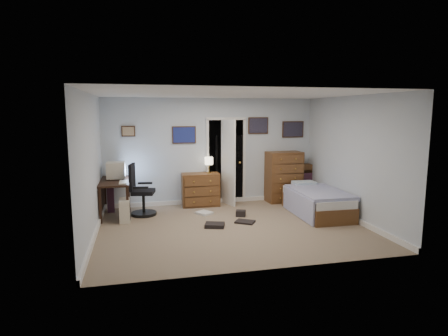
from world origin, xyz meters
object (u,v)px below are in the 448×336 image
Objects in this scene: tall_dresser at (284,177)px; bed at (316,201)px; office_chair at (140,195)px; low_dresser at (201,190)px; computer_desk at (111,188)px.

bed is at bearing -81.74° from tall_dresser.
office_chair is at bearing -174.27° from tall_dresser.
tall_dresser is at bearing 19.29° from office_chair.
computer_desk is at bearing -167.57° from low_dresser.
office_chair is 0.61× the size of bed.
office_chair is at bearing -157.43° from low_dresser.
bed is at bearing -27.45° from low_dresser.
tall_dresser is (3.43, 0.49, 0.19)m from office_chair.
computer_desk is 1.18× the size of office_chair.
bed is (0.24, -1.27, -0.33)m from tall_dresser.
computer_desk is 4.39m from bed.
computer_desk is at bearing 168.55° from bed.
computer_desk is at bearing 177.13° from office_chair.
low_dresser is (1.38, 0.52, -0.04)m from office_chair.
tall_dresser reaches higher than computer_desk.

